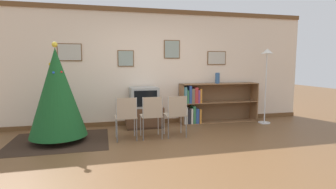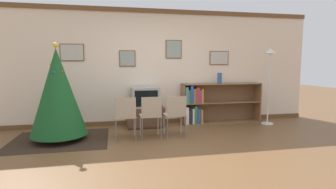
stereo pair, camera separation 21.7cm
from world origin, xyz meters
TOP-DOWN VIEW (x-y plane):
  - ground_plane at (0.00, 0.00)m, footprint 24.00×24.00m
  - wall_back at (-0.00, 2.20)m, footprint 8.03×0.11m
  - area_rug at (-1.91, 1.13)m, footprint 1.77×1.48m
  - christmas_tree at (-1.91, 1.13)m, footprint 1.02×1.02m
  - tv_console at (-0.20, 1.86)m, footprint 0.83×0.54m
  - television at (-0.20, 1.86)m, footprint 0.61×0.52m
  - folding_chair_left at (-0.68, 0.89)m, footprint 0.40×0.40m
  - folding_chair_center at (-0.20, 0.89)m, footprint 0.40×0.40m
  - folding_chair_right at (0.28, 0.89)m, footprint 0.40×0.40m
  - bookshelf at (1.33, 1.97)m, footprint 1.97×0.36m
  - vase at (1.61, 1.92)m, footprint 0.11×0.11m
  - standing_lamp at (2.70, 1.55)m, footprint 0.28×0.28m

SIDE VIEW (x-z plane):
  - ground_plane at x=0.00m, z-range 0.00..0.00m
  - area_rug at x=-1.91m, z-range 0.00..0.01m
  - tv_console at x=-0.20m, z-range 0.00..0.47m
  - bookshelf at x=1.33m, z-range -0.01..0.95m
  - folding_chair_left at x=-0.68m, z-range 0.06..0.88m
  - folding_chair_center at x=-0.20m, z-range 0.06..0.88m
  - folding_chair_right at x=0.28m, z-range 0.06..0.88m
  - television at x=-0.20m, z-range 0.46..0.91m
  - christmas_tree at x=-1.91m, z-range 0.00..1.82m
  - vase at x=1.61m, z-range 0.96..1.22m
  - wall_back at x=0.00m, z-range 0.00..2.70m
  - standing_lamp at x=2.70m, z-range 0.48..2.27m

